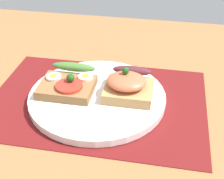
{
  "coord_description": "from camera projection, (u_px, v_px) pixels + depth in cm",
  "views": [
    {
      "loc": [
        12.59,
        -51.32,
        38.71
      ],
      "look_at": [
        3.0,
        0.0,
        3.25
      ],
      "focal_mm": 52.09,
      "sensor_mm": 36.0,
      "label": 1
    }
  ],
  "objects": [
    {
      "name": "ground_plane",
      "position": [
        98.0,
        108.0,
        0.66
      ],
      "size": [
        120.0,
        90.0,
        3.2
      ],
      "primitive_type": "cube",
      "color": "#A46D3F"
    },
    {
      "name": "sandwich_egg_tomato",
      "position": [
        69.0,
        83.0,
        0.65
      ],
      "size": [
        10.64,
        10.11,
        4.02
      ],
      "color": "olive",
      "rests_on": "plate"
    },
    {
      "name": "placemat",
      "position": [
        97.0,
        101.0,
        0.65
      ],
      "size": [
        43.03,
        30.12,
        0.3
      ],
      "primitive_type": "cube",
      "color": "maroon",
      "rests_on": "ground_plane"
    },
    {
      "name": "sandwich_salmon",
      "position": [
        128.0,
        85.0,
        0.63
      ],
      "size": [
        9.36,
        9.84,
        5.92
      ],
      "color": "tan",
      "rests_on": "plate"
    },
    {
      "name": "plate",
      "position": [
        97.0,
        97.0,
        0.65
      ],
      "size": [
        27.2,
        27.2,
        1.45
      ],
      "primitive_type": "cylinder",
      "color": "white",
      "rests_on": "placemat"
    }
  ]
}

